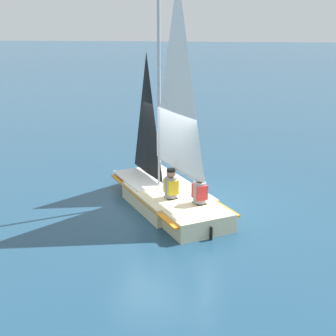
# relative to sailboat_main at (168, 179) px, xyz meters

# --- Properties ---
(ground_plane) EXTENTS (260.00, 260.00, 0.00)m
(ground_plane) POSITION_rel_sailboat_main_xyz_m (0.02, 0.01, -0.74)
(ground_plane) COLOR navy
(sailboat_main) EXTENTS (4.29, 3.73, 5.69)m
(sailboat_main) POSITION_rel_sailboat_main_xyz_m (0.00, 0.00, 0.00)
(sailboat_main) COLOR beige
(sailboat_main) RESTS_ON ground_plane
(sailor_helm) EXTENTS (0.43, 0.42, 1.16)m
(sailor_helm) POSITION_rel_sailboat_main_xyz_m (-0.48, -0.15, -0.11)
(sailor_helm) COLOR black
(sailor_helm) RESTS_ON ground_plane
(sailor_crew) EXTENTS (0.43, 0.42, 1.16)m
(sailor_crew) POSITION_rel_sailboat_main_xyz_m (-0.73, -0.87, -0.12)
(sailor_crew) COLOR black
(sailor_crew) RESTS_ON ground_plane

